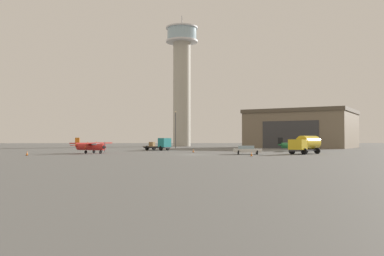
{
  "coord_description": "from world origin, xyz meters",
  "views": [
    {
      "loc": [
        -3.9,
        -63.46,
        2.34
      ],
      "look_at": [
        1.54,
        23.86,
        4.76
      ],
      "focal_mm": 38.71,
      "sensor_mm": 36.0,
      "label": 1
    }
  ],
  "objects": [
    {
      "name": "truck_flatbed_teal",
      "position": [
        -5.13,
        24.34,
        1.27
      ],
      "size": [
        6.15,
        5.59,
        2.62
      ],
      "rotation": [
        0.0,
        0.0,
        5.62
      ],
      "color": "#38383D",
      "rests_on": "ground_plane"
    },
    {
      "name": "ground_plane",
      "position": [
        0.0,
        0.0,
        0.0
      ],
      "size": [
        400.0,
        400.0,
        0.0
      ],
      "primitive_type": "plane",
      "color": "#60605E"
    },
    {
      "name": "hangar",
      "position": [
        34.87,
        52.38,
        5.31
      ],
      "size": [
        36.51,
        35.56,
        10.59
      ],
      "rotation": [
        0.0,
        0.0,
        -2.16
      ],
      "color": "#7A6B56",
      "rests_on": "ground_plane"
    },
    {
      "name": "traffic_cone_near_left",
      "position": [
        -23.97,
        -2.33,
        0.34
      ],
      "size": [
        0.36,
        0.36,
        0.7
      ],
      "color": "black",
      "rests_on": "ground_plane"
    },
    {
      "name": "control_tower",
      "position": [
        1.37,
        77.21,
        24.0
      ],
      "size": [
        10.89,
        10.89,
        44.81
      ],
      "color": "#B2AD9E",
      "rests_on": "ground_plane"
    },
    {
      "name": "traffic_cone_near_right",
      "position": [
        0.97,
        11.01,
        0.34
      ],
      "size": [
        0.36,
        0.36,
        0.69
      ],
      "color": "black",
      "rests_on": "ground_plane"
    },
    {
      "name": "truck_fuel_tanker_yellow",
      "position": [
        18.5,
        1.74,
        1.62
      ],
      "size": [
        6.59,
        6.55,
        2.94
      ],
      "rotation": [
        0.0,
        0.0,
        3.92
      ],
      "color": "#38383D",
      "rests_on": "ground_plane"
    },
    {
      "name": "car_white",
      "position": [
        8.82,
        1.02,
        0.74
      ],
      "size": [
        4.62,
        2.75,
        1.37
      ],
      "rotation": [
        0.0,
        0.0,
        6.14
      ],
      "color": "white",
      "rests_on": "ground_plane"
    },
    {
      "name": "traffic_cone_mid_apron",
      "position": [
        8.0,
        -6.25,
        0.28
      ],
      "size": [
        0.36,
        0.36,
        0.57
      ],
      "color": "black",
      "rests_on": "ground_plane"
    },
    {
      "name": "light_post_east",
      "position": [
        -1.45,
        46.12,
        5.82
      ],
      "size": [
        0.44,
        0.44,
        9.92
      ],
      "color": "#38383D",
      "rests_on": "ground_plane"
    },
    {
      "name": "airplane_red",
      "position": [
        -16.56,
        6.54,
        1.24
      ],
      "size": [
        6.73,
        8.28,
        2.65
      ],
      "rotation": [
        0.0,
        0.0,
        5.73
      ],
      "color": "red",
      "rests_on": "ground_plane"
    },
    {
      "name": "airplane_green",
      "position": [
        22.03,
        18.06,
        1.27
      ],
      "size": [
        7.18,
        9.12,
        2.72
      ],
      "rotation": [
        0.0,
        0.0,
        5.96
      ],
      "color": "#287A42",
      "rests_on": "ground_plane"
    }
  ]
}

